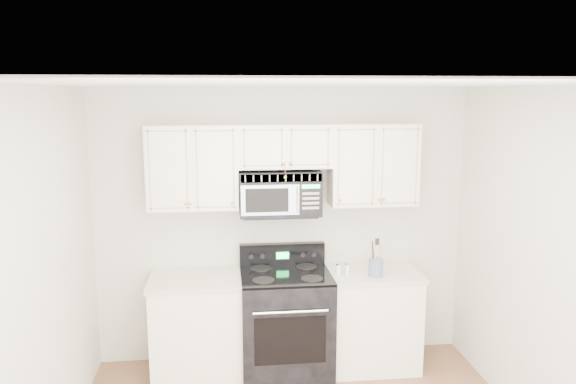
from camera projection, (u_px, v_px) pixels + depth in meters
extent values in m
cube|color=white|center=(313.00, 84.00, 3.40)|extent=(3.50, 3.50, 0.01)
cube|color=beige|center=(283.00, 225.00, 5.34)|extent=(3.50, 0.01, 2.60)
cube|color=beige|center=(29.00, 299.00, 3.43)|extent=(0.01, 3.50, 2.60)
cube|color=beige|center=(564.00, 278.00, 3.83)|extent=(0.01, 3.50, 2.60)
cube|color=white|center=(199.00, 328.00, 5.09)|extent=(0.82, 0.63, 0.88)
cube|color=beige|center=(198.00, 279.00, 5.01)|extent=(0.86, 0.65, 0.04)
cube|color=black|center=(200.00, 366.00, 5.20)|extent=(0.82, 0.55, 0.10)
cube|color=white|center=(371.00, 320.00, 5.28)|extent=(0.82, 0.63, 0.88)
cube|color=beige|center=(372.00, 273.00, 5.19)|extent=(0.86, 0.65, 0.04)
cube|color=black|center=(369.00, 356.00, 5.38)|extent=(0.82, 0.55, 0.10)
cube|color=black|center=(286.00, 323.00, 5.15)|extent=(0.81, 0.69, 0.92)
cube|color=black|center=(290.00, 341.00, 4.81)|extent=(0.62, 0.01, 0.43)
cylinder|color=white|center=(291.00, 312.00, 4.73)|extent=(0.64, 0.02, 0.02)
cube|color=black|center=(286.00, 275.00, 5.07)|extent=(0.81, 0.69, 0.02)
cube|color=black|center=(282.00, 254.00, 5.35)|extent=(0.81, 0.08, 0.21)
cube|color=#13F54D|center=(283.00, 256.00, 5.31)|extent=(0.12, 0.00, 0.06)
cube|color=white|center=(193.00, 167.00, 4.98)|extent=(0.80, 0.33, 0.75)
cube|color=white|center=(373.00, 164.00, 5.17)|extent=(0.80, 0.33, 0.75)
cube|color=white|center=(284.00, 146.00, 5.04)|extent=(0.84, 0.33, 0.39)
sphere|color=#B99E44|center=(190.00, 204.00, 4.85)|extent=(0.03, 0.03, 0.03)
sphere|color=#B99E44|center=(232.00, 203.00, 4.89)|extent=(0.03, 0.03, 0.03)
sphere|color=#B99E44|center=(340.00, 200.00, 5.00)|extent=(0.03, 0.03, 0.03)
sphere|color=#B99E44|center=(379.00, 199.00, 5.04)|extent=(0.03, 0.03, 0.03)
sphere|color=#B99E44|center=(283.00, 163.00, 4.88)|extent=(0.03, 0.03, 0.03)
sphere|color=#B99E44|center=(290.00, 163.00, 4.89)|extent=(0.03, 0.03, 0.03)
cylinder|color=red|center=(285.00, 170.00, 4.89)|extent=(0.00, 0.00, 0.12)
sphere|color=#B99E44|center=(285.00, 177.00, 4.90)|extent=(0.04, 0.04, 0.04)
cube|color=black|center=(280.00, 192.00, 5.10)|extent=(0.73, 0.37, 0.41)
cube|color=#B0A38F|center=(282.00, 178.00, 4.89)|extent=(0.71, 0.01, 0.07)
cube|color=#9C9EA9|center=(270.00, 200.00, 4.91)|extent=(0.51, 0.01, 0.27)
cube|color=black|center=(267.00, 200.00, 4.90)|extent=(0.38, 0.01, 0.21)
cube|color=black|center=(311.00, 199.00, 4.95)|extent=(0.20, 0.01, 0.27)
cube|color=#13F54D|center=(311.00, 186.00, 4.92)|extent=(0.16, 0.00, 0.03)
cylinder|color=white|center=(298.00, 200.00, 4.90)|extent=(0.02, 0.02, 0.23)
cylinder|color=slate|center=(376.00, 267.00, 5.03)|extent=(0.13, 0.13, 0.16)
cylinder|color=#B0874C|center=(380.00, 259.00, 5.02)|extent=(0.01, 0.01, 0.28)
cylinder|color=black|center=(373.00, 257.00, 5.04)|extent=(0.01, 0.01, 0.31)
cylinder|color=#B0874C|center=(375.00, 258.00, 4.98)|extent=(0.01, 0.01, 0.33)
cylinder|color=silver|center=(347.00, 269.00, 5.11)|extent=(0.04, 0.04, 0.09)
cylinder|color=white|center=(347.00, 264.00, 5.10)|extent=(0.04, 0.04, 0.02)
cylinder|color=silver|center=(338.00, 270.00, 5.07)|extent=(0.04, 0.04, 0.09)
cylinder|color=white|center=(338.00, 264.00, 5.06)|extent=(0.05, 0.05, 0.02)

